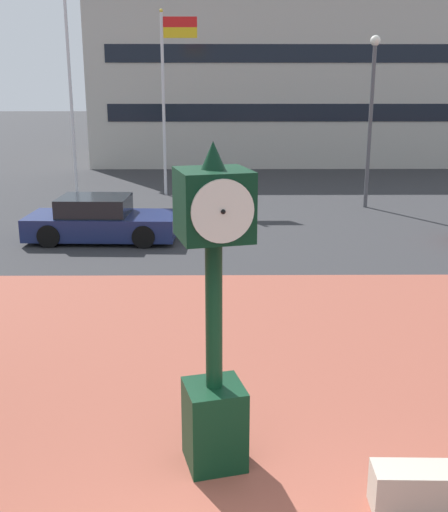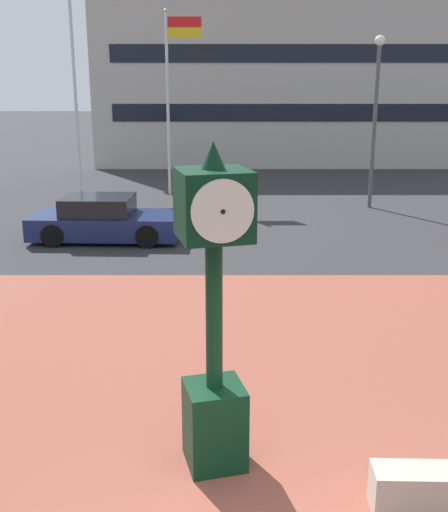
% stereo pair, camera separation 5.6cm
% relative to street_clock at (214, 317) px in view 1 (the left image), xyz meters
% --- Properties ---
extents(plaza_brick_paving, '(44.00, 13.64, 0.01)m').
position_rel_street_clock_xyz_m(plaza_brick_paving, '(0.17, 0.70, -1.88)').
color(plaza_brick_paving, brown).
rests_on(plaza_brick_paving, ground).
extents(street_clock, '(0.92, 0.95, 3.84)m').
position_rel_street_clock_xyz_m(street_clock, '(0.00, 0.00, 0.00)').
color(street_clock, black).
rests_on(street_clock, ground).
extents(car_street_near, '(4.33, 2.08, 1.28)m').
position_rel_street_clock_xyz_m(car_street_near, '(-3.37, 11.01, -1.31)').
color(car_street_near, navy).
rests_on(car_street_near, ground).
extents(flagpole_primary, '(1.86, 0.14, 9.61)m').
position_rel_street_clock_xyz_m(flagpole_primary, '(-5.55, 18.67, 3.90)').
color(flagpole_primary, silver).
rests_on(flagpole_primary, ground).
extents(flagpole_secondary, '(1.44, 0.14, 7.16)m').
position_rel_street_clock_xyz_m(flagpole_secondary, '(-1.98, 18.67, 2.28)').
color(flagpole_secondary, silver).
rests_on(flagpole_secondary, ground).
extents(civic_building, '(22.32, 13.51, 9.33)m').
position_rel_street_clock_xyz_m(civic_building, '(4.13, 33.04, 2.79)').
color(civic_building, '#B2ADA3').
rests_on(civic_building, ground).
extents(street_lamp_post, '(0.36, 0.36, 6.02)m').
position_rel_street_clock_xyz_m(street_lamp_post, '(5.48, 15.91, 1.85)').
color(street_lamp_post, '#4C4C51').
rests_on(street_lamp_post, ground).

